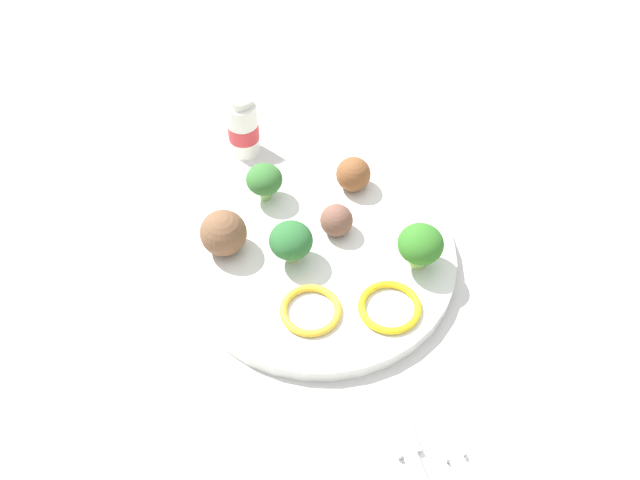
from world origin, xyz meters
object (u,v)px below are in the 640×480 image
fork (420,479)px  meatball_back_left (223,233)px  broccoli_floret_center (264,180)px  knife (461,470)px  yogurt_bottle (243,128)px  meatball_far_rim (353,174)px  pepper_ring_back_left (311,310)px  plate (320,257)px  broccoli_floret_back_left (421,245)px  broccoli_floret_front_right (291,242)px  pepper_ring_near_rim (390,307)px  meatball_front_left (337,220)px

fork → meatball_back_left: bearing=21.1°
broccoli_floret_center → meatball_back_left: size_ratio=0.91×
knife → yogurt_bottle: (0.44, 0.09, 0.03)m
broccoli_floret_center → knife: 0.35m
meatball_far_rim → knife: 0.33m
meatball_back_left → pepper_ring_back_left: 0.12m
yogurt_bottle → broccoli_floret_center: bearing=-178.0°
plate → broccoli_floret_back_left: size_ratio=5.65×
meatball_far_rim → knife: meatball_far_rim is taller
broccoli_floret_front_right → pepper_ring_back_left: broccoli_floret_front_right is taller
broccoli_floret_center → yogurt_bottle: bearing=2.0°
pepper_ring_near_rim → pepper_ring_back_left: size_ratio=1.03×
broccoli_floret_back_left → meatball_back_left: 0.20m
meatball_back_left → yogurt_bottle: (0.15, -0.05, -0.00)m
meatball_back_left → meatball_front_left: size_ratio=1.39×
broccoli_floret_front_right → yogurt_bottle: bearing=2.9°
broccoli_floret_center → meatball_front_left: 0.09m
plate → broccoli_floret_front_right: bearing=93.9°
meatball_far_rim → pepper_ring_back_left: size_ratio=0.64×
broccoli_floret_center → knife: broccoli_floret_center is taller
broccoli_floret_back_left → yogurt_bottle: bearing=29.8°
meatball_back_left → knife: meatball_back_left is taller
broccoli_floret_center → broccoli_floret_front_right: 0.09m
meatball_far_rim → fork: meatball_far_rim is taller
meatball_front_left → pepper_ring_near_rim: 0.11m
broccoli_floret_center → broccoli_floret_front_right: broccoli_floret_front_right is taller
plate → fork: size_ratio=2.33×
pepper_ring_near_rim → yogurt_bottle: yogurt_bottle is taller
pepper_ring_near_rim → yogurt_bottle: bearing=17.3°
meatball_back_left → pepper_ring_near_rim: meatball_back_left is taller
broccoli_floret_front_right → meatball_front_left: size_ratio=1.36×
meatball_front_left → meatball_far_rim: bearing=-32.3°
pepper_ring_back_left → knife: bearing=-156.0°
pepper_ring_back_left → fork: bearing=-166.0°
yogurt_bottle → knife: bearing=-168.2°
meatball_back_left → broccoli_floret_center: bearing=-43.6°
meatball_front_left → broccoli_floret_back_left: bearing=-133.7°
plate → meatball_back_left: size_ratio=5.88×
meatball_far_rim → pepper_ring_near_rim: meatball_far_rim is taller
meatball_front_left → pepper_ring_back_left: meatball_front_left is taller
meatball_back_left → meatball_front_left: (-0.01, -0.12, -0.01)m
meatball_front_left → broccoli_floret_front_right: bearing=114.9°
plate → pepper_ring_near_rim: 0.10m
yogurt_bottle → fork: bearing=-172.8°
broccoli_floret_back_left → yogurt_bottle: (0.23, 0.13, -0.01)m
meatball_back_left → meatball_front_left: meatball_back_left is taller
broccoli_floret_front_right → meatball_far_rim: 0.12m
meatball_far_rim → meatball_front_left: size_ratio=1.11×
meatball_front_left → fork: size_ratio=0.29×
plate → meatball_far_rim: meatball_far_rim is taller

